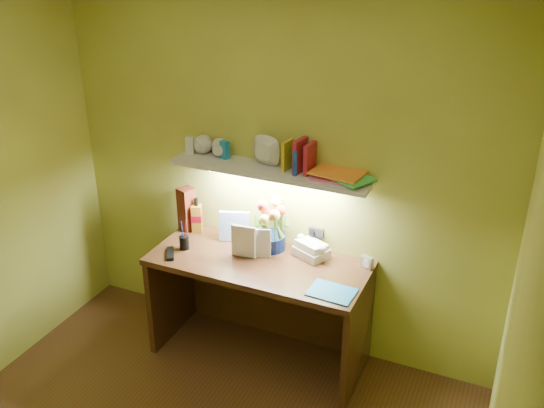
# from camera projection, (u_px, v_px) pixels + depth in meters

# --- Properties ---
(desk) EXTENTS (1.40, 0.60, 0.75)m
(desk) POSITION_uv_depth(u_px,v_px,m) (259.00, 310.00, 4.01)
(desk) COLOR #341A0E
(desk) RESTS_ON ground
(flower_bouquet) EXTENTS (0.28, 0.28, 0.35)m
(flower_bouquet) POSITION_uv_depth(u_px,v_px,m) (271.00, 224.00, 3.92)
(flower_bouquet) COLOR #09163B
(flower_bouquet) RESTS_ON desk
(telephone) EXTENTS (0.25, 0.22, 0.12)m
(telephone) POSITION_uv_depth(u_px,v_px,m) (311.00, 248.00, 3.87)
(telephone) COLOR beige
(telephone) RESTS_ON desk
(desk_clock) EXTENTS (0.08, 0.06, 0.08)m
(desk_clock) POSITION_uv_depth(u_px,v_px,m) (367.00, 262.00, 3.76)
(desk_clock) COLOR silver
(desk_clock) RESTS_ON desk
(whisky_bottle) EXTENTS (0.09, 0.09, 0.25)m
(whisky_bottle) POSITION_uv_depth(u_px,v_px,m) (197.00, 215.00, 4.16)
(whisky_bottle) COLOR #B0761C
(whisky_bottle) RESTS_ON desk
(whisky_box) EXTENTS (0.13, 0.13, 0.31)m
(whisky_box) POSITION_uv_depth(u_px,v_px,m) (187.00, 209.00, 4.19)
(whisky_box) COLOR #5A2112
(whisky_box) RESTS_ON desk
(pen_cup) EXTENTS (0.06, 0.06, 0.16)m
(pen_cup) POSITION_uv_depth(u_px,v_px,m) (184.00, 238.00, 3.96)
(pen_cup) COLOR black
(pen_cup) RESTS_ON desk
(art_card) EXTENTS (0.20, 0.11, 0.20)m
(art_card) POSITION_uv_depth(u_px,v_px,m) (234.00, 226.00, 4.06)
(art_card) COLOR white
(art_card) RESTS_ON desk
(tv_remote) EXTENTS (0.13, 0.16, 0.02)m
(tv_remote) POSITION_uv_depth(u_px,v_px,m) (170.00, 253.00, 3.91)
(tv_remote) COLOR black
(tv_remote) RESTS_ON desk
(blue_folder) EXTENTS (0.27, 0.21, 0.01)m
(blue_folder) POSITION_uv_depth(u_px,v_px,m) (332.00, 292.00, 3.51)
(blue_folder) COLOR #1A7EC7
(blue_folder) RESTS_ON desk
(desk_book_a) EXTENTS (0.17, 0.03, 0.22)m
(desk_book_a) POSITION_uv_depth(u_px,v_px,m) (231.00, 239.00, 3.87)
(desk_book_a) COLOR beige
(desk_book_a) RESTS_ON desk
(desk_book_b) EXTENTS (0.15, 0.06, 0.20)m
(desk_book_b) POSITION_uv_depth(u_px,v_px,m) (248.00, 243.00, 3.85)
(desk_book_b) COLOR silver
(desk_book_b) RESTS_ON desk
(wall_shelf) EXTENTS (1.32, 0.31, 0.24)m
(wall_shelf) POSITION_uv_depth(u_px,v_px,m) (270.00, 165.00, 3.76)
(wall_shelf) COLOR silver
(wall_shelf) RESTS_ON ground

